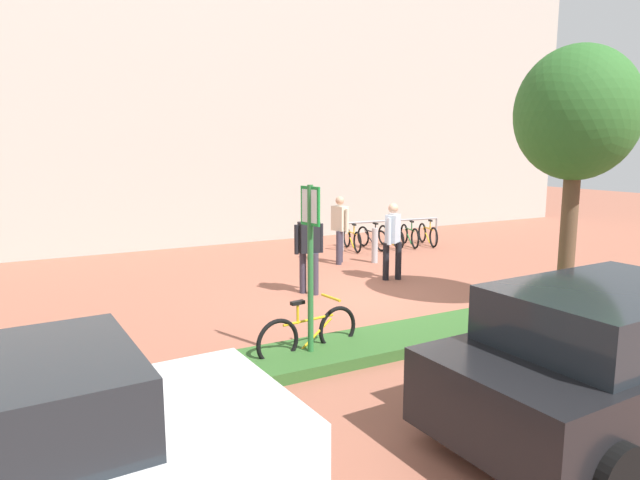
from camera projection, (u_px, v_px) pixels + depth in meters
ground_plane at (361, 299)px, 10.93m from camera, size 60.00×60.00×0.00m
building_facade at (222, 78)px, 17.03m from camera, size 28.00×1.20×10.00m
planter_strip at (405, 338)px, 8.49m from camera, size 7.00×1.10×0.16m
tree_sidewalk at (577, 116)px, 9.47m from camera, size 2.06×2.06×4.64m
parking_sign_post at (310, 248)px, 7.48m from camera, size 0.11×0.36×2.44m
bike_at_sign at (309, 334)px, 7.85m from camera, size 1.67×0.42×0.86m
bike_rack_cluster at (391, 236)px, 16.59m from camera, size 3.19×1.84×0.83m
bollard_steel at (375, 245)px, 14.35m from camera, size 0.16×0.16×0.90m
person_suited_dark at (309, 246)px, 11.19m from camera, size 0.61×0.39×1.72m
person_casual_tan at (340, 225)px, 14.18m from camera, size 0.33×0.60×1.72m
person_shirt_blue at (393, 236)px, 12.41m from camera, size 0.51×0.43×1.72m
car_black_suv at (616, 358)px, 5.86m from camera, size 4.37×2.16×1.54m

